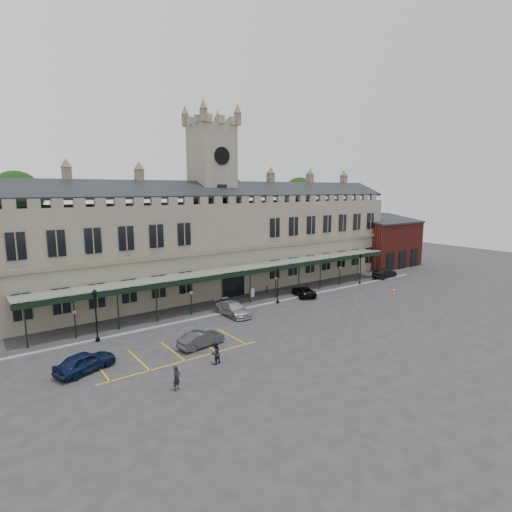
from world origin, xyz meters
TOP-DOWN VIEW (x-y plane):
  - ground at (0.00, 0.00)m, footprint 140.00×140.00m
  - station_building at (0.00, 15.91)m, footprint 60.00×10.36m
  - clock_tower at (0.00, 16.00)m, footprint 5.60×5.60m
  - canopy at (0.00, 7.46)m, footprint 50.00×4.10m
  - brick_annex at (34.00, 12.97)m, footprint 12.40×8.36m
  - kerb at (0.00, 5.50)m, footprint 60.00×0.40m
  - parking_markings at (-14.00, -1.50)m, footprint 16.00×6.00m
  - tree_behind_left at (-22.00, 25.00)m, footprint 6.00×6.00m
  - tree_behind_mid at (8.00, 25.00)m, footprint 6.00×6.00m
  - tree_behind_right at (24.00, 25.00)m, footprint 6.00×6.00m
  - lamp_post_left at (-18.59, 5.17)m, footprint 0.47×0.47m
  - lamp_post_mid at (2.66, 5.14)m, footprint 0.43×0.43m
  - lamp_post_right at (18.49, 5.54)m, footprint 0.44×0.44m
  - traffic_cone at (18.40, -0.25)m, footprint 0.42×0.42m
  - sign_board at (1.70, 9.22)m, footprint 0.65×0.19m
  - bollard_left at (-1.50, 9.86)m, footprint 0.17×0.17m
  - bollard_right at (4.81, 10.01)m, footprint 0.15×0.15m
  - car_left_a at (-21.00, -0.64)m, footprint 4.97×3.30m
  - car_left_b at (-11.50, -1.50)m, footprint 4.45×2.08m
  - car_taxi at (-4.37, 4.33)m, footprint 2.22×5.18m
  - car_van at (7.52, 5.73)m, footprint 3.64×4.97m
  - car_right_b at (25.00, 6.04)m, footprint 4.64×1.87m
  - person_a at (-16.58, -7.39)m, footprint 0.77×0.68m
  - person_b at (-12.30, -5.36)m, footprint 1.05×0.92m

SIDE VIEW (x-z plane):
  - ground at x=0.00m, z-range 0.00..0.00m
  - parking_markings at x=-14.00m, z-range -0.01..0.01m
  - kerb at x=0.00m, z-range 0.00..0.12m
  - traffic_cone at x=18.40m, z-range -0.01..0.66m
  - bollard_right at x=4.81m, z-range 0.00..0.87m
  - bollard_left at x=-1.50m, z-range 0.00..0.95m
  - sign_board at x=1.70m, z-range -0.01..1.11m
  - car_van at x=7.52m, z-range 0.00..1.26m
  - car_left_b at x=-11.50m, z-range 0.00..1.41m
  - car_taxi at x=-4.37m, z-range 0.00..1.49m
  - car_right_b at x=25.00m, z-range 0.00..1.50m
  - car_left_a at x=-21.00m, z-range 0.00..1.57m
  - person_a at x=-16.58m, z-range 0.00..1.78m
  - person_b at x=-12.30m, z-range 0.00..1.84m
  - canopy at x=0.00m, z-range 0.25..4.55m
  - lamp_post_mid at x=2.66m, z-range 0.42..4.95m
  - lamp_post_right at x=18.49m, z-range 0.43..5.11m
  - lamp_post_left at x=-18.59m, z-range 0.46..5.43m
  - brick_annex at x=34.00m, z-range -0.46..8.77m
  - station_building at x=0.00m, z-range -2.18..15.12m
  - tree_behind_left at x=-22.00m, z-range 4.81..20.81m
  - tree_behind_mid at x=8.00m, z-range 4.81..20.81m
  - tree_behind_right at x=24.00m, z-range 4.81..20.81m
  - clock_tower at x=0.00m, z-range 0.71..25.51m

